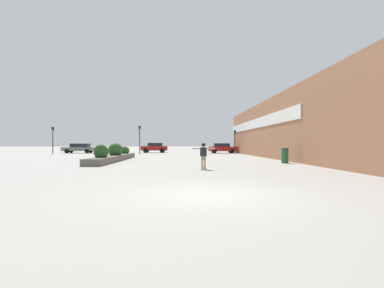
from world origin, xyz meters
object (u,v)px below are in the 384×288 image
(skateboard, at_px, (203,168))
(skateboarder, at_px, (203,153))
(car_leftmost, at_px, (222,148))
(car_center_left, at_px, (79,148))
(traffic_light_left, at_px, (140,135))
(traffic_light_far_left, at_px, (53,136))
(trash_bin, at_px, (285,156))
(car_rightmost, at_px, (155,147))
(traffic_light_right, at_px, (235,138))
(car_center_right, at_px, (306,148))

(skateboard, xyz_separation_m, skateboarder, (0.00, 0.00, 0.81))
(car_leftmost, relative_size, car_center_left, 0.88)
(traffic_light_left, relative_size, traffic_light_far_left, 1.04)
(trash_bin, xyz_separation_m, car_leftmost, (-1.32, 22.93, 0.23))
(traffic_light_far_left, bearing_deg, car_rightmost, 23.89)
(car_center_left, bearing_deg, traffic_light_right, -99.89)
(car_leftmost, xyz_separation_m, car_center_left, (-20.91, 0.80, -0.02))
(car_leftmost, height_order, traffic_light_right, traffic_light_right)
(car_rightmost, xyz_separation_m, traffic_light_right, (11.42, -5.73, 1.40))
(traffic_light_right, bearing_deg, car_center_right, 23.40)
(traffic_light_left, bearing_deg, skateboarder, -74.32)
(skateboard, relative_size, car_center_left, 0.15)
(car_rightmost, bearing_deg, car_center_left, 99.72)
(traffic_light_left, height_order, traffic_light_right, traffic_light_left)
(car_leftmost, bearing_deg, traffic_light_far_left, -82.35)
(skateboarder, distance_m, trash_bin, 7.68)
(car_leftmost, relative_size, car_center_right, 0.93)
(car_leftmost, bearing_deg, traffic_light_left, -74.73)
(car_leftmost, xyz_separation_m, car_center_right, (13.29, 2.11, -0.00))
(skateboard, height_order, traffic_light_far_left, traffic_light_far_left)
(traffic_light_right, bearing_deg, car_center_left, 170.11)
(trash_bin, distance_m, traffic_light_far_left, 31.51)
(car_leftmost, distance_m, car_rightmost, 10.44)
(traffic_light_right, bearing_deg, traffic_light_far_left, -179.94)
(traffic_light_far_left, bearing_deg, skateboard, -53.18)
(traffic_light_right, xyz_separation_m, traffic_light_far_left, (-24.41, -0.03, 0.25))
(skateboard, relative_size, traffic_light_far_left, 0.19)
(car_leftmost, bearing_deg, traffic_light_right, 23.24)
(car_rightmost, xyz_separation_m, traffic_light_far_left, (-12.99, -5.76, 1.65))
(trash_bin, xyz_separation_m, traffic_light_left, (-12.89, 19.77, 2.02))
(car_center_left, height_order, traffic_light_far_left, traffic_light_far_left)
(trash_bin, bearing_deg, skateboard, -141.56)
(car_rightmost, distance_m, traffic_light_right, 12.85)
(skateboarder, xyz_separation_m, traffic_light_right, (6.00, 24.62, 1.32))
(car_leftmost, bearing_deg, skateboard, -9.60)
(skateboard, bearing_deg, trash_bin, 49.18)
(trash_bin, xyz_separation_m, car_center_right, (11.97, 25.03, 0.23))
(car_leftmost, bearing_deg, car_center_left, -92.19)
(car_center_left, relative_size, car_center_right, 1.05)
(skateboard, relative_size, traffic_light_right, 0.21)
(skateboarder, distance_m, traffic_light_far_left, 30.76)
(skateboard, bearing_deg, car_rightmost, 110.87)
(traffic_light_left, distance_m, traffic_light_right, 12.90)
(skateboard, relative_size, trash_bin, 0.65)
(skateboarder, xyz_separation_m, trash_bin, (6.01, 4.77, -0.36))
(trash_bin, bearing_deg, car_center_left, 133.14)
(skateboard, distance_m, car_leftmost, 28.10)
(skateboarder, bearing_deg, skateboard, -84.61)
(car_rightmost, bearing_deg, skateboarder, -169.88)
(car_center_right, distance_m, car_rightmost, 23.40)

